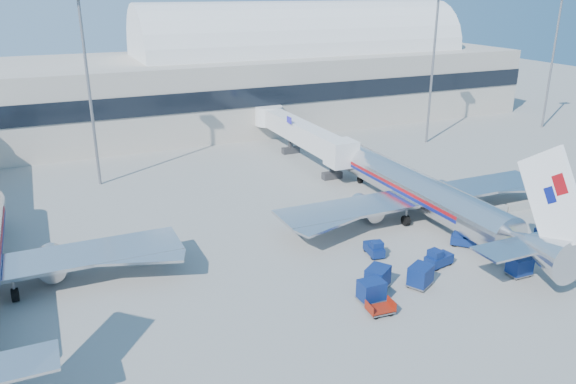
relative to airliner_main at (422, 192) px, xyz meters
name	(u,v)px	position (x,y,z in m)	size (l,w,h in m)	color
ground	(361,252)	(-10.00, -4.51, -2.93)	(260.00, 260.00, 0.00)	gray
terminal	(117,89)	(-23.60, 51.46, 4.60)	(170.00, 28.15, 21.00)	#B2AA9E
airliner_main	(422,192)	(0.00, 0.00, 0.00)	(32.00, 37.26, 12.07)	silver
jetbridge_near	(297,131)	(-2.40, 26.30, 1.00)	(4.40, 27.50, 6.25)	silver
mast_west	(86,64)	(-30.00, 25.49, 11.87)	(2.00, 1.20, 22.60)	slate
mast_east	(434,47)	(20.00, 25.49, 11.87)	(2.00, 1.20, 22.60)	slate
mast_far_east	(555,41)	(45.00, 25.49, 11.87)	(2.00, 1.20, 22.60)	slate
barrier_near	(495,211)	(8.00, -2.51, -2.48)	(3.00, 0.55, 0.90)	#9E9E96
barrier_mid	(518,206)	(11.30, -2.51, -2.48)	(3.00, 0.55, 0.90)	#9E9E96
barrier_far	(540,202)	(14.60, -2.51, -2.48)	(3.00, 0.55, 0.90)	#9E9E96
tug_lead	(438,258)	(-5.33, -9.69, -2.17)	(2.77, 1.77, 1.67)	#0B1D52
tug_right	(463,239)	(-0.50, -7.26, -2.22)	(2.51, 2.53, 1.55)	#0B1D52
tug_left	(374,248)	(-9.32, -5.60, -2.21)	(1.56, 2.57, 1.58)	#0B1D52
cart_train_a	(420,275)	(-8.93, -11.98, -1.94)	(2.60, 2.41, 1.85)	#0B1D52
cart_train_b	(378,277)	(-12.34, -10.85, -1.92)	(2.69, 2.56, 1.89)	#0B1D52
cart_train_c	(371,291)	(-13.89, -12.38, -1.97)	(2.04, 1.56, 1.79)	#0B1D52
cart_solo_near	(520,266)	(-0.11, -13.93, -2.02)	(1.96, 1.51, 1.70)	#0B1D52
cart_solo_far	(548,239)	(6.34, -10.97, -1.93)	(2.50, 2.16, 1.87)	#0B1D52
cart_open_red	(380,310)	(-14.22, -14.26, -2.54)	(2.09, 1.55, 0.53)	slate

